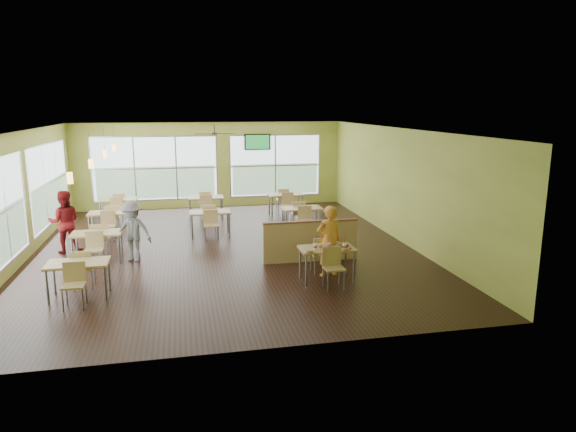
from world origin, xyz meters
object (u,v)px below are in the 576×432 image
Objects in this scene: food_basket at (344,245)px; half_wall_divider at (311,241)px; man_plaid at (329,241)px; main_table at (327,253)px.

half_wall_divider is at bearing 105.39° from food_basket.
food_basket is at bearing -74.61° from half_wall_divider.
half_wall_divider is 1.46× the size of man_plaid.
man_plaid is (0.12, -1.18, 0.30)m from half_wall_divider.
man_plaid is at bearing 136.98° from food_basket.
half_wall_divider reaches higher than main_table.
main_table is 0.42m from food_basket.
man_plaid is 0.38m from food_basket.
man_plaid reaches higher than half_wall_divider.
man_plaid is at bearing -84.14° from half_wall_divider.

